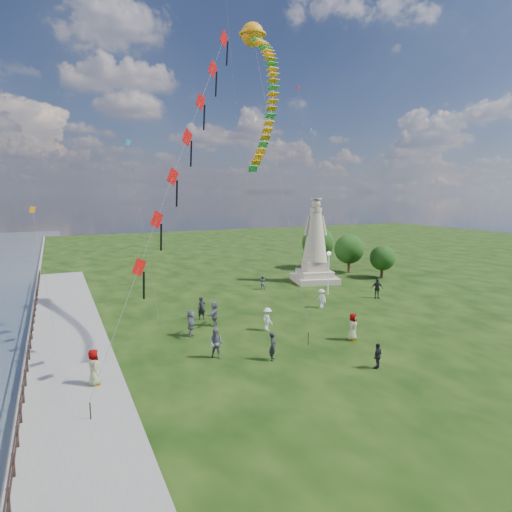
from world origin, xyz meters
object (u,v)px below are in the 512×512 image
person_0 (273,346)px  person_2 (268,319)px  lamppost (329,263)px  person_10 (94,369)px  person_9 (377,288)px  person_1 (216,344)px  person_6 (202,308)px  serpent_kite (253,37)px  statue (315,251)px  person_8 (321,298)px  person_4 (353,327)px  person_3 (378,356)px  person_7 (262,282)px  person_11 (214,314)px  person_5 (191,323)px

person_0 → person_2: size_ratio=1.02×
lamppost → person_10: bearing=-153.0°
person_9 → person_1: bearing=-138.0°
lamppost → person_6: (-14.10, -2.58, -2.26)m
person_1 → serpent_kite: (6.42, 8.30, 21.20)m
statue → person_9: size_ratio=4.93×
person_10 → serpent_kite: size_ratio=0.08×
person_2 → serpent_kite: bearing=-20.7°
statue → person_9: bearing=-67.1°
person_8 → person_4: bearing=-30.7°
person_3 → person_0: bearing=-62.7°
person_4 → person_7: person_4 is taller
person_11 → person_3: bearing=65.8°
person_8 → person_10: (-19.65, -7.90, 0.11)m
person_8 → person_9: (6.88, 0.66, 0.11)m
statue → person_11: size_ratio=4.95×
lamppost → person_5: 17.35m
person_2 → person_10: 13.22m
person_4 → serpent_kite: size_ratio=0.08×
statue → person_0: (-15.13, -18.53, -2.72)m
person_5 → person_10: size_ratio=1.00×
person_9 → person_11: bearing=-154.9°
person_8 → person_7: bearing=178.6°
person_10 → serpent_kite: bearing=-58.4°
person_6 → person_7: 11.85m
person_0 → serpent_kite: 23.77m
person_7 → person_9: size_ratio=0.79×
person_4 → person_9: bearing=7.6°
person_0 → person_6: bearing=42.8°
person_2 → person_8: person_2 is taller
person_3 → person_7: 21.47m
statue → person_9: statue is taller
statue → person_3: size_ratio=6.23×
person_10 → person_11: person_10 is taller
statue → person_10: (-25.30, -17.64, -2.63)m
person_0 → person_5: bearing=62.1°
person_4 → person_8: 8.48m
person_2 → person_11: (-3.20, 2.74, 0.10)m
lamppost → person_3: (-7.93, -16.35, -2.42)m
person_4 → person_7: (1.28, 16.75, -0.20)m
person_0 → person_2: bearing=12.0°
lamppost → person_5: (-16.07, -6.14, -2.21)m
person_7 → person_4: bearing=124.7°
person_5 → person_9: bearing=-58.1°
lamppost → person_10: (-23.05, -11.73, -2.22)m
person_1 → person_5: person_5 is taller
statue → person_0: bearing=-114.1°
person_9 → person_11: (-17.25, -1.46, -0.01)m
person_6 → person_10: size_ratio=0.95×
statue → person_7: bearing=-156.9°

